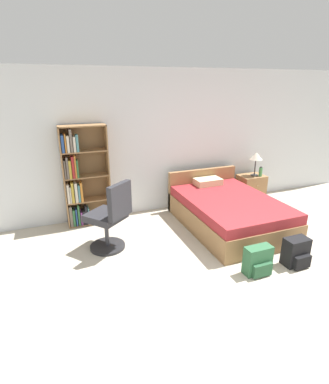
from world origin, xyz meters
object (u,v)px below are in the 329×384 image
object	(u,v)px
office_chair	(111,218)
nightstand	(251,188)
table_lamp	(256,157)
backpack_black	(296,253)
backpack_green	(258,261)
bookshelf	(80,179)
bed	(227,211)
water_bottle	(261,172)

from	to	relation	value
office_chair	nightstand	size ratio (longest dim) A/B	1.91
nightstand	table_lamp	xyz separation A→B (m)	(0.04, -0.03, 0.66)
backpack_black	backpack_green	distance (m)	0.61
backpack_green	nightstand	bearing A→B (deg)	55.82
bookshelf	bed	distance (m)	2.55
nightstand	table_lamp	bearing A→B (deg)	-36.30
bookshelf	backpack_green	size ratio (longest dim) A/B	4.51
office_chair	backpack_green	bearing A→B (deg)	-38.10
bookshelf	water_bottle	distance (m)	3.53
bed	backpack_black	distance (m)	1.41
bed	table_lamp	bearing A→B (deg)	35.11
water_bottle	bookshelf	bearing A→B (deg)	176.07
nightstand	water_bottle	world-z (taller)	water_bottle
office_chair	backpack_green	distance (m)	2.10
office_chair	table_lamp	xyz separation A→B (m)	(3.15, 0.88, 0.44)
water_bottle	nightstand	bearing A→B (deg)	142.24
bookshelf	bed	bearing A→B (deg)	-22.70
nightstand	water_bottle	size ratio (longest dim) A/B	2.85
backpack_green	table_lamp	bearing A→B (deg)	54.88
backpack_black	nightstand	bearing A→B (deg)	68.32
water_bottle	backpack_black	xyz separation A→B (m)	(-1.00, -2.11, -0.46)
nightstand	table_lamp	world-z (taller)	table_lamp
nightstand	backpack_black	distance (m)	2.38
office_chair	bookshelf	bearing A→B (deg)	104.71
office_chair	table_lamp	distance (m)	3.30
nightstand	bookshelf	bearing A→B (deg)	177.57
table_lamp	water_bottle	world-z (taller)	table_lamp
table_lamp	backpack_black	world-z (taller)	table_lamp
backpack_black	backpack_green	world-z (taller)	backpack_black
bed	nightstand	xyz separation A→B (m)	(1.09, 0.82, 0.01)
backpack_black	table_lamp	bearing A→B (deg)	67.30
office_chair	bed	bearing A→B (deg)	2.45
office_chair	backpack_black	distance (m)	2.61
bed	table_lamp	world-z (taller)	table_lamp
bed	water_bottle	distance (m)	1.46
bookshelf	backpack_black	distance (m)	3.50
water_bottle	office_chair	bearing A→B (deg)	-166.03
nightstand	water_bottle	bearing A→B (deg)	-37.76
office_chair	nightstand	world-z (taller)	office_chair
bed	backpack_green	distance (m)	1.42
nightstand	backpack_green	size ratio (longest dim) A/B	1.47
bed	nightstand	size ratio (longest dim) A/B	3.66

